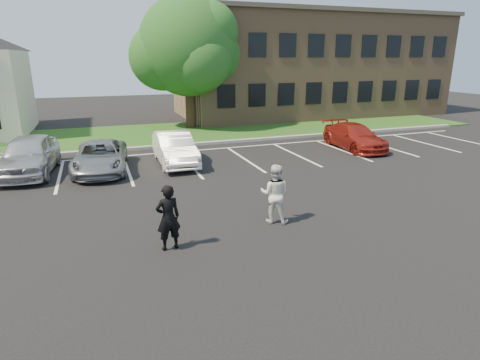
% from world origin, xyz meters
% --- Properties ---
extents(ground_plane, '(90.00, 90.00, 0.00)m').
position_xyz_m(ground_plane, '(0.00, 0.00, 0.00)').
color(ground_plane, black).
rests_on(ground_plane, ground).
extents(curb, '(40.00, 0.30, 0.15)m').
position_xyz_m(curb, '(0.00, 12.00, 0.07)').
color(curb, gray).
rests_on(curb, ground).
extents(grass_strip, '(44.00, 8.00, 0.08)m').
position_xyz_m(grass_strip, '(0.00, 16.00, 0.04)').
color(grass_strip, '#104410').
rests_on(grass_strip, ground).
extents(stall_lines, '(34.00, 5.36, 0.01)m').
position_xyz_m(stall_lines, '(1.40, 8.95, 0.01)').
color(stall_lines, silver).
rests_on(stall_lines, ground).
extents(office_building, '(22.40, 10.40, 8.30)m').
position_xyz_m(office_building, '(14.00, 21.99, 4.16)').
color(office_building, '#8A6B4B').
rests_on(office_building, ground).
extents(tree, '(7.80, 7.20, 8.80)m').
position_xyz_m(tree, '(2.49, 17.80, 5.35)').
color(tree, black).
rests_on(tree, ground).
extents(man_black_suit, '(0.69, 0.51, 1.75)m').
position_xyz_m(man_black_suit, '(-2.45, -0.32, 0.88)').
color(man_black_suit, black).
rests_on(man_black_suit, ground).
extents(man_white_shirt, '(1.11, 1.05, 1.81)m').
position_xyz_m(man_white_shirt, '(0.88, 0.38, 0.91)').
color(man_white_shirt, silver).
rests_on(man_white_shirt, ground).
extents(car_silver_west, '(2.40, 5.03, 1.66)m').
position_xyz_m(car_silver_west, '(-6.74, 8.76, 0.83)').
color(car_silver_west, silver).
rests_on(car_silver_west, ground).
extents(car_silver_minivan, '(2.63, 4.87, 1.30)m').
position_xyz_m(car_silver_minivan, '(-3.89, 8.15, 0.65)').
color(car_silver_minivan, '#94979B').
rests_on(car_silver_minivan, ground).
extents(car_white_sedan, '(1.61, 4.46, 1.46)m').
position_xyz_m(car_white_sedan, '(-0.58, 8.34, 0.73)').
color(car_white_sedan, white).
rests_on(car_white_sedan, ground).
extents(car_red_compact, '(2.10, 4.68, 1.33)m').
position_xyz_m(car_red_compact, '(9.25, 8.20, 0.67)').
color(car_red_compact, maroon).
rests_on(car_red_compact, ground).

